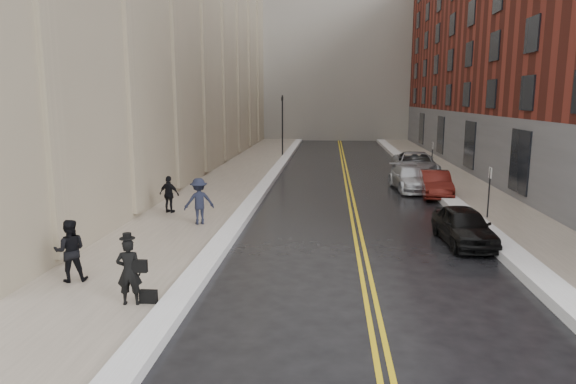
% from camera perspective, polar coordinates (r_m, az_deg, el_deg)
% --- Properties ---
extents(ground, '(160.00, 160.00, 0.00)m').
position_cam_1_polar(ground, '(14.10, -1.44, -10.27)').
color(ground, black).
rests_on(ground, ground).
extents(sidewalk_left, '(4.00, 64.00, 0.15)m').
position_cam_1_polar(sidewalk_left, '(30.11, -6.71, 0.97)').
color(sidewalk_left, gray).
rests_on(sidewalk_left, ground).
extents(sidewalk_right, '(3.00, 64.00, 0.15)m').
position_cam_1_polar(sidewalk_right, '(30.48, 19.03, 0.58)').
color(sidewalk_right, gray).
rests_on(sidewalk_right, ground).
extents(lane_stripe_a, '(0.12, 64.00, 0.01)m').
position_cam_1_polar(lane_stripe_a, '(29.55, 6.49, 0.65)').
color(lane_stripe_a, gold).
rests_on(lane_stripe_a, ground).
extents(lane_stripe_b, '(0.12, 64.00, 0.01)m').
position_cam_1_polar(lane_stripe_b, '(29.56, 6.96, 0.65)').
color(lane_stripe_b, gold).
rests_on(lane_stripe_b, ground).
extents(snow_ridge_left, '(0.70, 60.80, 0.26)m').
position_cam_1_polar(snow_ridge_left, '(29.73, -2.36, 1.02)').
color(snow_ridge_left, white).
rests_on(snow_ridge_left, ground).
extents(snow_ridge_right, '(0.85, 60.80, 0.30)m').
position_cam_1_polar(snow_ridge_right, '(30.06, 15.63, 0.78)').
color(snow_ridge_right, white).
rests_on(snow_ridge_right, ground).
extents(traffic_signal, '(0.18, 0.15, 5.20)m').
position_cam_1_polar(traffic_signal, '(43.34, -0.63, 7.91)').
color(traffic_signal, black).
rests_on(traffic_signal, ground).
extents(parking_sign_near, '(0.06, 0.35, 2.23)m').
position_cam_1_polar(parking_sign_near, '(22.37, 21.45, 0.37)').
color(parking_sign_near, black).
rests_on(parking_sign_near, ground).
extents(parking_sign_far, '(0.06, 0.35, 2.23)m').
position_cam_1_polar(parking_sign_far, '(33.93, 15.72, 3.90)').
color(parking_sign_far, black).
rests_on(parking_sign_far, ground).
extents(car_black, '(1.74, 3.87, 1.29)m').
position_cam_1_polar(car_black, '(18.68, 18.95, -3.57)').
color(car_black, black).
rests_on(car_black, ground).
extents(car_maroon, '(1.62, 4.06, 1.31)m').
position_cam_1_polar(car_maroon, '(27.24, 16.03, 0.88)').
color(car_maroon, '#4A110D').
rests_on(car_maroon, ground).
extents(car_silver_near, '(2.22, 4.64, 1.31)m').
position_cam_1_polar(car_silver_near, '(28.82, 13.48, 1.49)').
color(car_silver_near, '#B0B3B8').
rests_on(car_silver_near, ground).
extents(car_silver_far, '(3.05, 5.94, 1.61)m').
position_cam_1_polar(car_silver_far, '(33.44, 13.94, 2.93)').
color(car_silver_far, '#9A9CA2').
rests_on(car_silver_far, ground).
extents(pedestrian_main, '(0.64, 0.47, 1.61)m').
position_cam_1_polar(pedestrian_main, '(12.76, -17.24, -8.45)').
color(pedestrian_main, black).
rests_on(pedestrian_main, sidewalk_left).
extents(pedestrian_a, '(0.99, 0.89, 1.68)m').
position_cam_1_polar(pedestrian_a, '(14.86, -23.06, -6.01)').
color(pedestrian_a, black).
rests_on(pedestrian_a, sidewalk_left).
extents(pedestrian_b, '(1.33, 1.08, 1.80)m').
position_cam_1_polar(pedestrian_b, '(20.12, -9.86, -1.01)').
color(pedestrian_b, '#1A1D2E').
rests_on(pedestrian_b, sidewalk_left).
extents(pedestrian_c, '(0.99, 0.62, 1.58)m').
position_cam_1_polar(pedestrian_c, '(22.37, -13.05, -0.26)').
color(pedestrian_c, black).
rests_on(pedestrian_c, sidewalk_left).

